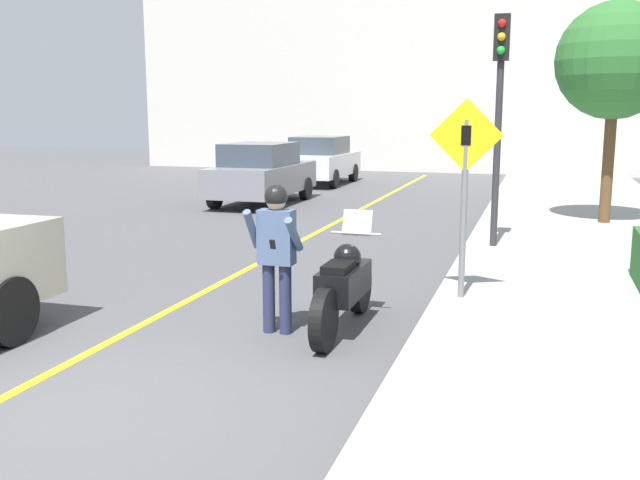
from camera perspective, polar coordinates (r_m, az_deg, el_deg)
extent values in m
plane|color=#4C4C4F|center=(6.59, -20.47, -12.64)|extent=(80.00, 80.00, 0.00)
cube|color=#9E9E99|center=(9.14, 22.78, -5.92)|extent=(4.40, 44.00, 0.16)
cube|color=yellow|center=(11.90, -5.07, -1.92)|extent=(0.12, 36.00, 0.01)
cube|color=beige|center=(31.03, 10.32, 12.70)|extent=(28.00, 1.20, 7.92)
cylinder|color=black|center=(7.51, 0.31, -6.44)|extent=(0.14, 0.68, 0.68)
cylinder|color=black|center=(8.98, 3.24, -3.69)|extent=(0.14, 0.68, 0.68)
cube|color=black|center=(8.18, 1.92, -3.39)|extent=(0.40, 1.08, 0.36)
sphere|color=black|center=(8.26, 2.20, -1.40)|extent=(0.32, 0.32, 0.32)
cube|color=black|center=(7.90, 1.46, -2.23)|extent=(0.28, 0.48, 0.10)
cylinder|color=silver|center=(8.60, 2.89, 0.54)|extent=(0.62, 0.03, 0.03)
cube|color=silver|center=(8.65, 3.01, 1.39)|extent=(0.36, 0.12, 0.31)
cylinder|color=#282D4C|center=(8.16, -4.11, -4.64)|extent=(0.14, 0.14, 0.80)
cylinder|color=#282D4C|center=(8.10, -2.79, -4.75)|extent=(0.14, 0.14, 0.80)
cube|color=slate|center=(7.98, -3.50, 0.24)|extent=(0.40, 0.22, 0.62)
cylinder|color=slate|center=(7.96, -5.45, 0.87)|extent=(0.09, 0.37, 0.48)
cylinder|color=slate|center=(7.77, -2.09, 0.45)|extent=(0.09, 0.43, 0.43)
sphere|color=tan|center=(7.92, -3.54, 3.15)|extent=(0.22, 0.22, 0.22)
sphere|color=black|center=(7.91, -3.54, 3.51)|extent=(0.26, 0.26, 0.26)
cube|color=black|center=(7.70, -3.82, -0.35)|extent=(0.06, 0.05, 0.11)
cylinder|color=black|center=(8.39, -23.67, -5.23)|extent=(0.23, 0.76, 0.76)
cylinder|color=slate|center=(9.12, 11.43, 2.36)|extent=(0.08, 0.08, 2.24)
cube|color=yellow|center=(9.02, 11.62, 8.20)|extent=(0.91, 0.02, 0.91)
cube|color=black|center=(9.01, 11.61, 8.20)|extent=(0.12, 0.01, 0.24)
cylinder|color=#2D2D30|center=(12.82, 14.04, 8.30)|extent=(0.12, 0.12, 3.96)
cube|color=black|center=(12.86, 14.35, 15.43)|extent=(0.26, 0.22, 0.76)
sphere|color=red|center=(12.76, 14.36, 16.46)|extent=(0.14, 0.14, 0.14)
sphere|color=gold|center=(12.74, 14.32, 15.48)|extent=(0.14, 0.14, 0.14)
sphere|color=green|center=(12.72, 14.28, 14.50)|extent=(0.14, 0.14, 0.14)
cylinder|color=brown|center=(16.41, 22.05, 5.72)|extent=(0.24, 0.24, 2.55)
sphere|color=#2D6B2D|center=(16.41, 22.55, 13.12)|extent=(2.43, 2.43, 2.43)
cylinder|color=black|center=(21.30, -5.41, 4.26)|extent=(0.22, 0.64, 0.64)
cylinder|color=black|center=(20.73, -1.17, 4.14)|extent=(0.22, 0.64, 0.64)
cylinder|color=black|center=(18.94, -8.43, 3.47)|extent=(0.22, 0.64, 0.64)
cylinder|color=black|center=(18.29, -3.73, 3.32)|extent=(0.22, 0.64, 0.64)
cube|color=gray|center=(19.75, -4.65, 4.92)|extent=(1.80, 4.20, 0.76)
cube|color=#38424C|center=(19.55, -4.86, 6.87)|extent=(1.58, 2.18, 0.60)
cylinder|color=black|center=(26.73, -0.77, 5.49)|extent=(0.22, 0.64, 0.64)
cylinder|color=black|center=(26.27, 2.69, 5.40)|extent=(0.22, 0.64, 0.64)
cylinder|color=black|center=(24.27, -2.67, 5.01)|extent=(0.22, 0.64, 0.64)
cylinder|color=black|center=(23.76, 1.11, 4.91)|extent=(0.22, 0.64, 0.64)
cube|color=white|center=(25.21, 0.11, 6.08)|extent=(1.80, 4.20, 0.76)
cube|color=#38424C|center=(25.01, 0.00, 7.61)|extent=(1.58, 2.18, 0.60)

